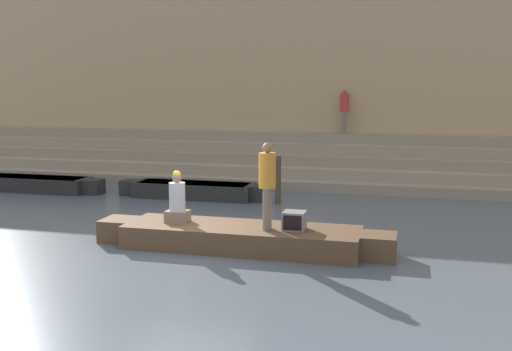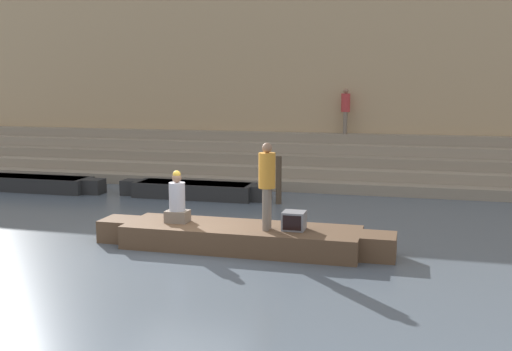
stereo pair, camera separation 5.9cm
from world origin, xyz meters
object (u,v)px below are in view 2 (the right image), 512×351
object	(u,v)px
rowboat_main	(241,237)
moored_boat_distant	(33,183)
person_standing	(267,180)
person_rowing	(177,201)
mooring_post	(279,180)
tv_set	(294,221)
person_on_steps	(346,108)
moored_boat_shore	(194,190)

from	to	relation	value
rowboat_main	moored_boat_distant	size ratio (longest dim) A/B	1.27
person_standing	person_rowing	xyz separation A→B (m)	(-2.03, 0.17, -0.58)
rowboat_main	moored_boat_distant	distance (m)	9.90
mooring_post	person_standing	bearing A→B (deg)	-80.06
moored_boat_distant	rowboat_main	bearing A→B (deg)	-28.72
tv_set	person_on_steps	size ratio (longest dim) A/B	0.28
person_standing	person_rowing	bearing A→B (deg)	169.92
mooring_post	moored_boat_shore	bearing A→B (deg)	173.74
rowboat_main	person_standing	distance (m)	1.40
moored_boat_shore	moored_boat_distant	world-z (taller)	same
moored_boat_distant	person_on_steps	world-z (taller)	person_on_steps
rowboat_main	tv_set	size ratio (longest dim) A/B	14.01
tv_set	mooring_post	size ratio (longest dim) A/B	0.33
rowboat_main	person_on_steps	world-z (taller)	person_on_steps
moored_boat_distant	mooring_post	xyz separation A→B (m)	(8.26, -0.12, 0.45)
person_rowing	moored_boat_distant	distance (m)	8.70
tv_set	person_standing	bearing A→B (deg)	-169.74
tv_set	moored_boat_shore	bearing A→B (deg)	125.53
moored_boat_shore	moored_boat_distant	size ratio (longest dim) A/B	0.95
person_standing	tv_set	world-z (taller)	person_standing
person_standing	moored_boat_distant	xyz separation A→B (m)	(-9.14, 5.15, -1.27)
person_standing	moored_boat_distant	distance (m)	10.57
rowboat_main	tv_set	xyz separation A→B (m)	(1.13, -0.03, 0.42)
person_rowing	person_on_steps	xyz separation A→B (m)	(2.48, 9.77, 1.68)
person_rowing	moored_boat_distant	bearing A→B (deg)	133.99
person_standing	mooring_post	size ratio (longest dim) A/B	1.28
moored_boat_shore	person_on_steps	bearing A→B (deg)	45.21
person_rowing	moored_boat_shore	xyz separation A→B (m)	(-1.56, 5.16, -0.69)
person_standing	person_on_steps	distance (m)	10.01
tv_set	moored_boat_distant	xyz separation A→B (m)	(-9.68, 5.02, -0.43)
person_standing	moored_boat_distant	bearing A→B (deg)	145.32
mooring_post	moored_boat_distant	bearing A→B (deg)	179.17
tv_set	person_on_steps	distance (m)	10.00
rowboat_main	moored_boat_shore	xyz separation A→B (m)	(-3.00, 5.17, -0.01)
person_on_steps	person_rowing	bearing A→B (deg)	96.90
rowboat_main	person_standing	xyz separation A→B (m)	(0.59, -0.16, 1.26)
moored_boat_shore	person_on_steps	world-z (taller)	person_on_steps
rowboat_main	tv_set	bearing A→B (deg)	0.86
moored_boat_shore	rowboat_main	bearing A→B (deg)	-63.39
person_standing	person_rowing	world-z (taller)	person_standing
person_rowing	person_on_steps	bearing A→B (deg)	64.74
person_rowing	mooring_post	world-z (taller)	person_rowing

